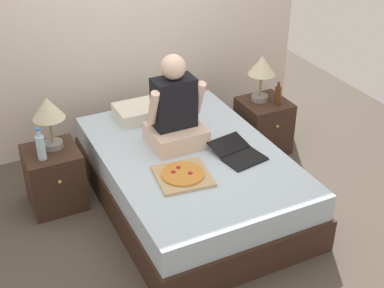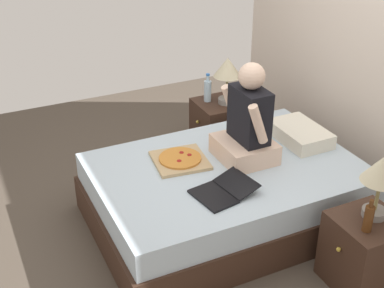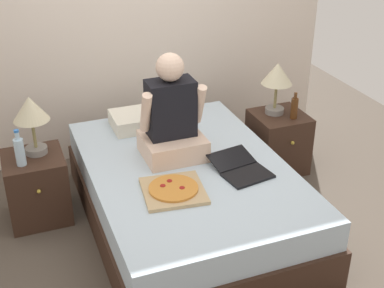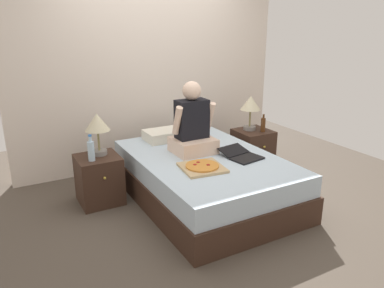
% 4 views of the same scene
% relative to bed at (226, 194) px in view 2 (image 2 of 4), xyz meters
% --- Properties ---
extents(ground_plane, '(5.70, 5.70, 0.00)m').
position_rel_bed_xyz_m(ground_plane, '(0.00, 0.00, -0.25)').
color(ground_plane, '#4C4238').
extents(wall_back, '(3.70, 0.12, 2.50)m').
position_rel_bed_xyz_m(wall_back, '(0.00, 1.39, 1.00)').
color(wall_back, beige).
rests_on(wall_back, ground).
extents(bed, '(1.41, 2.06, 0.50)m').
position_rel_bed_xyz_m(bed, '(0.00, 0.00, 0.00)').
color(bed, '#382319').
rests_on(bed, ground).
extents(nightstand_left, '(0.44, 0.47, 0.52)m').
position_rel_bed_xyz_m(nightstand_left, '(-1.03, 0.49, 0.01)').
color(nightstand_left, '#382319').
rests_on(nightstand_left, ground).
extents(lamp_on_left_nightstand, '(0.26, 0.26, 0.45)m').
position_rel_bed_xyz_m(lamp_on_left_nightstand, '(-0.99, 0.54, 0.60)').
color(lamp_on_left_nightstand, gray).
rests_on(lamp_on_left_nightstand, nightstand_left).
extents(water_bottle, '(0.07, 0.07, 0.28)m').
position_rel_bed_xyz_m(water_bottle, '(-1.11, 0.40, 0.39)').
color(water_bottle, silver).
rests_on(water_bottle, nightstand_left).
extents(nightstand_right, '(0.44, 0.47, 0.52)m').
position_rel_bed_xyz_m(nightstand_right, '(1.03, 0.49, 0.01)').
color(nightstand_right, '#382319').
rests_on(nightstand_right, ground).
extents(lamp_on_right_nightstand, '(0.26, 0.26, 0.45)m').
position_rel_bed_xyz_m(lamp_on_right_nightstand, '(1.00, 0.54, 0.60)').
color(lamp_on_right_nightstand, gray).
rests_on(lamp_on_right_nightstand, nightstand_right).
extents(beer_bottle, '(0.06, 0.06, 0.23)m').
position_rel_bed_xyz_m(beer_bottle, '(1.10, 0.39, 0.37)').
color(beer_bottle, '#512D14').
rests_on(beer_bottle, nightstand_right).
extents(pillow, '(0.52, 0.34, 0.12)m').
position_rel_bed_xyz_m(pillow, '(-0.11, 0.75, 0.32)').
color(pillow, silver).
rests_on(pillow, bed).
extents(person_seated, '(0.47, 0.40, 0.78)m').
position_rel_bed_xyz_m(person_seated, '(-0.05, 0.20, 0.54)').
color(person_seated, beige).
rests_on(person_seated, bed).
extents(laptop, '(0.38, 0.46, 0.07)m').
position_rel_bed_xyz_m(laptop, '(0.33, -0.22, 0.28)').
color(laptop, black).
rests_on(laptop, bed).
extents(pizza_box, '(0.45, 0.45, 0.05)m').
position_rel_bed_xyz_m(pizza_box, '(-0.21, -0.30, 0.27)').
color(pizza_box, tan).
rests_on(pizza_box, bed).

